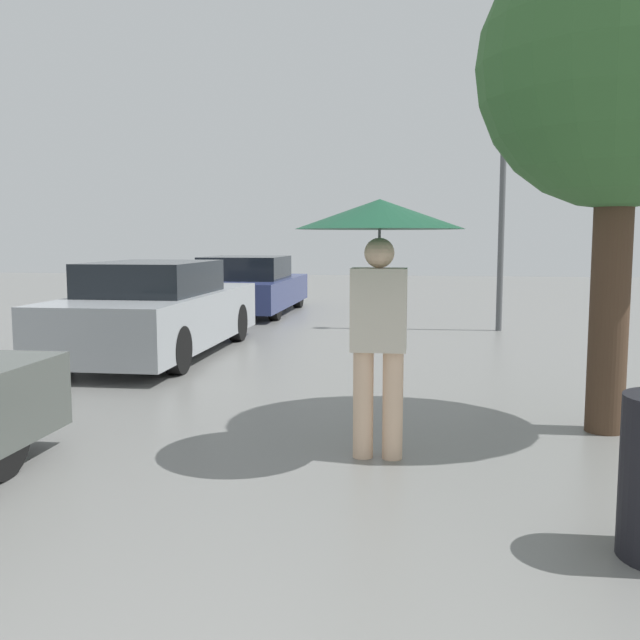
% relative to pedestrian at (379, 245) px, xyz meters
% --- Properties ---
extents(pedestrian, '(1.19, 1.19, 1.87)m').
position_rel_pedestrian_xyz_m(pedestrian, '(0.00, 0.00, 0.00)').
color(pedestrian, beige).
rests_on(pedestrian, ground_plane).
extents(parked_car_middle, '(1.65, 4.45, 1.28)m').
position_rel_pedestrian_xyz_m(parked_car_middle, '(-3.26, 4.21, -0.94)').
color(parked_car_middle, '#9EA3A8').
rests_on(parked_car_middle, ground_plane).
extents(parked_car_farthest, '(1.88, 4.19, 1.21)m').
position_rel_pedestrian_xyz_m(parked_car_farthest, '(-3.37, 9.71, -0.98)').
color(parked_car_farthest, navy).
rests_on(parked_car_farthest, ground_plane).
extents(tree, '(2.24, 2.24, 4.06)m').
position_rel_pedestrian_xyz_m(tree, '(1.82, 0.98, 1.36)').
color(tree, '#473323').
rests_on(tree, ground_plane).
extents(street_lamp, '(0.29, 0.29, 5.02)m').
position_rel_pedestrian_xyz_m(street_lamp, '(1.63, 7.48, 1.64)').
color(street_lamp, '#515456').
rests_on(street_lamp, ground_plane).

